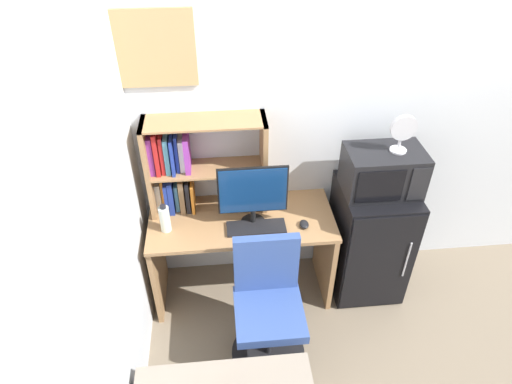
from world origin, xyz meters
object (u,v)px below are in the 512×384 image
(computer_mouse, at_px, (304,224))
(mini_fridge, at_px, (369,239))
(keyboard, at_px, (256,228))
(hutch_bookshelf, at_px, (187,166))
(desk_chair, at_px, (268,311))
(monitor, at_px, (253,193))
(water_bottle, at_px, (165,219))
(microwave, at_px, (383,171))
(wall_corkboard, at_px, (148,49))
(desk_fan, at_px, (403,131))

(computer_mouse, distance_m, mini_fridge, 0.64)
(keyboard, bearing_deg, hutch_bookshelf, 146.86)
(hutch_bookshelf, height_order, desk_chair, hutch_bookshelf)
(monitor, distance_m, computer_mouse, 0.43)
(hutch_bookshelf, relative_size, water_bottle, 3.79)
(monitor, xyz_separation_m, keyboard, (0.02, -0.06, -0.25))
(monitor, distance_m, water_bottle, 0.62)
(computer_mouse, height_order, microwave, microwave)
(water_bottle, distance_m, microwave, 1.51)
(mini_fridge, bearing_deg, desk_chair, -147.17)
(hutch_bookshelf, xyz_separation_m, wall_corkboard, (-0.16, 0.10, 0.78))
(desk_chair, relative_size, wall_corkboard, 1.65)
(keyboard, xyz_separation_m, microwave, (0.88, 0.12, 0.33))
(desk_chair, distance_m, wall_corkboard, 1.81)
(water_bottle, relative_size, wall_corkboard, 0.38)
(microwave, xyz_separation_m, desk_chair, (-0.84, -0.54, -0.69))
(computer_mouse, distance_m, desk_chair, 0.63)
(computer_mouse, distance_m, microwave, 0.64)
(computer_mouse, bearing_deg, mini_fridge, 12.79)
(mini_fridge, bearing_deg, desk_fan, -2.15)
(monitor, relative_size, wall_corkboard, 0.83)
(desk_fan, bearing_deg, hutch_bookshelf, 172.75)
(hutch_bookshelf, xyz_separation_m, mini_fridge, (1.32, -0.17, -0.64))
(water_bottle, xyz_separation_m, desk_chair, (0.65, -0.47, -0.45))
(water_bottle, bearing_deg, monitor, 1.20)
(monitor, height_order, mini_fridge, monitor)
(hutch_bookshelf, bearing_deg, computer_mouse, -20.97)
(hutch_bookshelf, distance_m, keyboard, 0.63)
(mini_fridge, height_order, desk_fan, desk_fan)
(monitor, relative_size, desk_fan, 1.78)
(microwave, bearing_deg, monitor, -176.24)
(wall_corkboard, bearing_deg, desk_fan, -10.23)
(desk_fan, bearing_deg, keyboard, -173.12)
(keyboard, height_order, desk_fan, desk_fan)
(monitor, height_order, keyboard, monitor)
(microwave, xyz_separation_m, wall_corkboard, (-1.48, 0.28, 0.79))
(mini_fridge, bearing_deg, computer_mouse, -167.21)
(hutch_bookshelf, relative_size, mini_fridge, 0.87)
(water_bottle, relative_size, mini_fridge, 0.23)
(desk_fan, xyz_separation_m, wall_corkboard, (-1.56, 0.28, 0.48))
(keyboard, relative_size, desk_chair, 0.43)
(monitor, xyz_separation_m, desk_chair, (0.05, -0.49, -0.61))
(monitor, distance_m, mini_fridge, 1.05)
(hutch_bookshelf, bearing_deg, monitor, -28.15)
(monitor, xyz_separation_m, desk_fan, (0.97, 0.05, 0.38))
(hutch_bookshelf, height_order, desk_fan, desk_fan)
(computer_mouse, relative_size, desk_chair, 0.10)
(keyboard, xyz_separation_m, computer_mouse, (0.33, -0.01, 0.01))
(keyboard, relative_size, microwave, 0.78)
(desk_chair, bearing_deg, water_bottle, 143.91)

